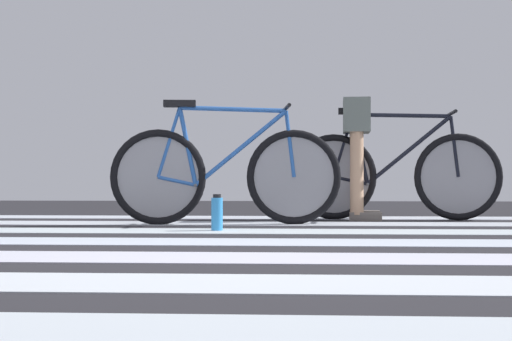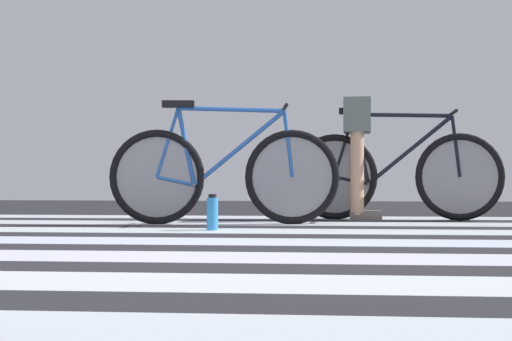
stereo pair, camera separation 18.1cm
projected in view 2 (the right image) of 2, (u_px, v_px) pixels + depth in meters
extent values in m
cube|color=#242327|center=(213.00, 258.00, 3.33)|extent=(18.00, 14.00, 0.02)
cube|color=#B3BCC4|center=(169.00, 332.00, 1.71)|extent=(5.20, 0.44, 0.00)
cube|color=silver|center=(213.00, 283.00, 2.48)|extent=(5.20, 0.44, 0.00)
cube|color=silver|center=(221.00, 257.00, 3.25)|extent=(5.20, 0.44, 0.00)
cube|color=#B4BDCC|center=(254.00, 242.00, 4.00)|extent=(5.20, 0.44, 0.00)
cube|color=silver|center=(247.00, 231.00, 4.76)|extent=(5.20, 0.44, 0.00)
cube|color=#B7BDC7|center=(239.00, 223.00, 5.52)|extent=(5.20, 0.44, 0.00)
cube|color=silver|center=(254.00, 218.00, 6.28)|extent=(5.20, 0.44, 0.00)
torus|color=black|center=(157.00, 177.00, 5.42)|extent=(0.72, 0.13, 0.72)
torus|color=black|center=(292.00, 177.00, 5.44)|extent=(0.72, 0.13, 0.72)
cylinder|color=gray|center=(157.00, 177.00, 5.42)|extent=(0.60, 0.07, 0.61)
cylinder|color=gray|center=(292.00, 177.00, 5.44)|extent=(0.60, 0.07, 0.61)
cylinder|color=#295AAC|center=(231.00, 109.00, 5.43)|extent=(0.80, 0.12, 0.05)
cylinder|color=#295AAC|center=(239.00, 148.00, 5.43)|extent=(0.70, 0.10, 0.59)
cylinder|color=#295AAC|center=(186.00, 147.00, 5.42)|extent=(0.16, 0.05, 0.59)
cylinder|color=#295AAC|center=(176.00, 181.00, 5.42)|extent=(0.29, 0.06, 0.09)
cylinder|color=#295AAC|center=(168.00, 143.00, 5.42)|extent=(0.19, 0.04, 0.53)
cylinder|color=#295AAC|center=(288.00, 144.00, 5.44)|extent=(0.09, 0.04, 0.50)
cube|color=black|center=(178.00, 104.00, 5.42)|extent=(0.25, 0.11, 0.05)
cylinder|color=black|center=(284.00, 108.00, 5.44)|extent=(0.08, 0.52, 0.03)
cylinder|color=#4C4C51|center=(194.00, 185.00, 5.42)|extent=(0.05, 0.34, 0.02)
torus|color=black|center=(334.00, 177.00, 6.03)|extent=(0.72, 0.10, 0.72)
torus|color=black|center=(460.00, 177.00, 5.88)|extent=(0.72, 0.10, 0.72)
cylinder|color=gray|center=(334.00, 177.00, 6.03)|extent=(0.61, 0.04, 0.61)
cylinder|color=gray|center=(460.00, 177.00, 5.88)|extent=(0.61, 0.04, 0.61)
cylinder|color=black|center=(402.00, 115.00, 5.95)|extent=(0.80, 0.08, 0.05)
cylinder|color=black|center=(410.00, 150.00, 5.94)|extent=(0.70, 0.08, 0.59)
cylinder|color=black|center=(361.00, 149.00, 6.00)|extent=(0.16, 0.04, 0.59)
cylinder|color=black|center=(351.00, 180.00, 6.01)|extent=(0.29, 0.05, 0.09)
cylinder|color=black|center=(344.00, 146.00, 6.02)|extent=(0.19, 0.04, 0.53)
cylinder|color=black|center=(456.00, 146.00, 5.89)|extent=(0.09, 0.03, 0.50)
cube|color=black|center=(354.00, 111.00, 6.01)|extent=(0.25, 0.10, 0.05)
cylinder|color=black|center=(452.00, 113.00, 5.89)|extent=(0.06, 0.52, 0.03)
cylinder|color=#4C4C51|center=(368.00, 184.00, 5.99)|extent=(0.04, 0.34, 0.02)
cylinder|color=tan|center=(357.00, 159.00, 6.14)|extent=(0.11, 0.11, 0.92)
cylinder|color=tan|center=(357.00, 158.00, 5.86)|extent=(0.11, 0.11, 0.92)
cube|color=slate|center=(357.00, 116.00, 6.00)|extent=(0.25, 0.42, 0.28)
cube|color=slate|center=(366.00, 215.00, 6.13)|extent=(0.27, 0.12, 0.07)
cube|color=slate|center=(366.00, 217.00, 5.85)|extent=(0.27, 0.12, 0.07)
cylinder|color=#308AD6|center=(212.00, 214.00, 4.83)|extent=(0.08, 0.08, 0.22)
cylinder|color=black|center=(212.00, 196.00, 4.83)|extent=(0.05, 0.05, 0.02)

